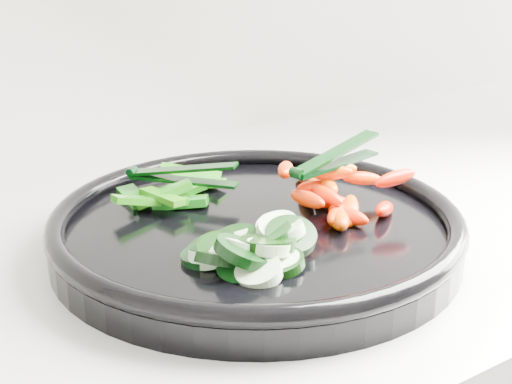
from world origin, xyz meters
TOP-DOWN VIEW (x-y plane):
  - veggie_tray at (-0.34, 1.64)m, footprint 0.43×0.43m
  - cucumber_pile at (-0.38, 1.58)m, footprint 0.12×0.12m
  - carrot_pile at (-0.26, 1.62)m, footprint 0.11×0.15m
  - pepper_pile at (-0.38, 1.73)m, footprint 0.13×0.09m
  - tong_carrot at (-0.26, 1.63)m, footprint 0.11×0.04m
  - tong_pepper at (-0.37, 1.73)m, footprint 0.08×0.10m

SIDE VIEW (x-z plane):
  - veggie_tray at x=-0.34m, z-range 0.93..0.97m
  - pepper_pile at x=-0.38m, z-range 0.95..0.98m
  - cucumber_pile at x=-0.38m, z-range 0.94..0.98m
  - carrot_pile at x=-0.26m, z-range 0.95..1.00m
  - tong_pepper at x=-0.37m, z-range 0.97..0.99m
  - tong_carrot at x=-0.26m, z-range 0.99..1.02m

